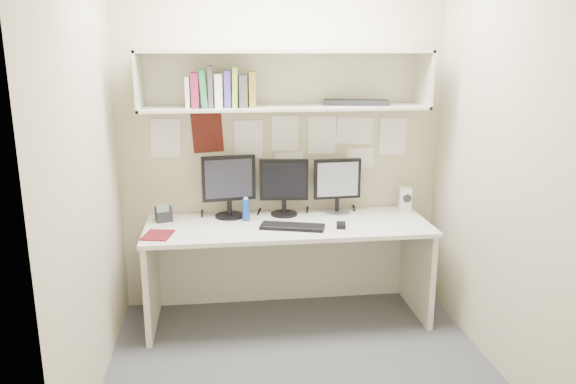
{
  "coord_description": "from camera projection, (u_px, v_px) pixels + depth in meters",
  "views": [
    {
      "loc": [
        -0.47,
        -3.11,
        1.93
      ],
      "look_at": [
        -0.04,
        0.35,
        1.04
      ],
      "focal_mm": 35.0,
      "sensor_mm": 36.0,
      "label": 1
    }
  ],
  "objects": [
    {
      "name": "wall_front",
      "position": [
        339.0,
        211.0,
        2.24
      ],
      "size": [
        2.4,
        0.02,
        2.6
      ],
      "primitive_type": "cube",
      "color": "#B9AD8D",
      "rests_on": "ground"
    },
    {
      "name": "hutch_tray",
      "position": [
        356.0,
        102.0,
        4.01
      ],
      "size": [
        0.49,
        0.28,
        0.03
      ],
      "primitive_type": "cube",
      "rotation": [
        0.0,
        0.0,
        -0.23
      ],
      "color": "black",
      "rests_on": "overhead_hutch"
    },
    {
      "name": "monitor_right",
      "position": [
        337.0,
        183.0,
        4.17
      ],
      "size": [
        0.35,
        0.19,
        0.41
      ],
      "rotation": [
        0.0,
        0.0,
        0.05
      ],
      "color": "#A5A5AA",
      "rests_on": "desk"
    },
    {
      "name": "overhead_hutch",
      "position": [
        284.0,
        79.0,
        3.93
      ],
      "size": [
        2.0,
        0.38,
        0.4
      ],
      "color": "beige",
      "rests_on": "wall_back"
    },
    {
      "name": "monitor_left",
      "position": [
        229.0,
        184.0,
        4.07
      ],
      "size": [
        0.39,
        0.21,
        0.45
      ],
      "rotation": [
        0.0,
        0.0,
        0.15
      ],
      "color": "black",
      "rests_on": "desk"
    },
    {
      "name": "floor",
      "position": [
        301.0,
        365.0,
        3.53
      ],
      "size": [
        2.4,
        2.0,
        0.01
      ],
      "primitive_type": "cube",
      "color": "#424247",
      "rests_on": "ground"
    },
    {
      "name": "blue_bottle",
      "position": [
        246.0,
        210.0,
        4.02
      ],
      "size": [
        0.05,
        0.05,
        0.17
      ],
      "color": "#153995",
      "rests_on": "desk"
    },
    {
      "name": "wall_back",
      "position": [
        282.0,
        136.0,
        4.17
      ],
      "size": [
        2.4,
        0.02,
        2.6
      ],
      "primitive_type": "cube",
      "color": "#B9AD8D",
      "rests_on": "ground"
    },
    {
      "name": "speaker",
      "position": [
        405.0,
        199.0,
        4.26
      ],
      "size": [
        0.11,
        0.11,
        0.18
      ],
      "rotation": [
        0.0,
        0.0,
        -0.2
      ],
      "color": "beige",
      "rests_on": "desk"
    },
    {
      "name": "mouse",
      "position": [
        341.0,
        225.0,
        3.87
      ],
      "size": [
        0.08,
        0.11,
        0.03
      ],
      "primitive_type": "cube",
      "rotation": [
        0.0,
        0.0,
        -0.2
      ],
      "color": "black",
      "rests_on": "desk"
    },
    {
      "name": "maroon_notebook",
      "position": [
        158.0,
        235.0,
        3.7
      ],
      "size": [
        0.22,
        0.25,
        0.01
      ],
      "primitive_type": "cube",
      "rotation": [
        0.0,
        0.0,
        -0.21
      ],
      "color": "#5C0F18",
      "rests_on": "desk"
    },
    {
      "name": "book_stack",
      "position": [
        221.0,
        89.0,
        3.81
      ],
      "size": [
        0.47,
        0.17,
        0.28
      ],
      "color": "silver",
      "rests_on": "overhead_hutch"
    },
    {
      "name": "wall_right",
      "position": [
        501.0,
        157.0,
        3.35
      ],
      "size": [
        0.02,
        2.0,
        2.6
      ],
      "primitive_type": "cube",
      "color": "#B9AD8D",
      "rests_on": "ground"
    },
    {
      "name": "desk_phone",
      "position": [
        164.0,
        214.0,
        4.01
      ],
      "size": [
        0.13,
        0.13,
        0.14
      ],
      "rotation": [
        0.0,
        0.0,
        0.3
      ],
      "color": "black",
      "rests_on": "desk"
    },
    {
      "name": "desk",
      "position": [
        288.0,
        271.0,
        4.06
      ],
      "size": [
        2.0,
        0.7,
        0.73
      ],
      "color": "beige",
      "rests_on": "floor"
    },
    {
      "name": "wall_left",
      "position": [
        85.0,
        168.0,
        3.06
      ],
      "size": [
        0.02,
        2.0,
        2.6
      ],
      "primitive_type": "cube",
      "color": "#B9AD8D",
      "rests_on": "ground"
    },
    {
      "name": "pinned_papers",
      "position": [
        282.0,
        143.0,
        4.17
      ],
      "size": [
        1.92,
        0.01,
        0.48
      ],
      "primitive_type": null,
      "color": "white",
      "rests_on": "wall_back"
    },
    {
      "name": "keyboard",
      "position": [
        292.0,
        227.0,
        3.86
      ],
      "size": [
        0.46,
        0.27,
        0.02
      ],
      "primitive_type": "cube",
      "rotation": [
        0.0,
        0.0,
        -0.28
      ],
      "color": "black",
      "rests_on": "desk"
    },
    {
      "name": "monitor_center",
      "position": [
        284.0,
        184.0,
        4.12
      ],
      "size": [
        0.36,
        0.2,
        0.42
      ],
      "rotation": [
        0.0,
        0.0,
        -0.1
      ],
      "color": "black",
      "rests_on": "desk"
    }
  ]
}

